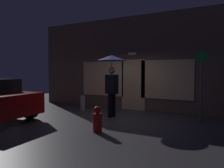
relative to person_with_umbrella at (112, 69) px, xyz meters
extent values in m
plane|color=#423F44|center=(0.03, -0.31, -1.75)|extent=(18.00, 18.00, 0.00)
cube|color=brown|center=(0.03, 2.04, 0.30)|extent=(10.11, 0.30, 4.09)
cube|color=#F9D199|center=(0.03, 1.87, -0.65)|extent=(1.10, 0.04, 2.20)
cube|color=#F9D199|center=(-1.54, 1.87, -0.40)|extent=(2.17, 0.04, 1.60)
cube|color=#F9D199|center=(1.49, 1.87, -0.40)|extent=(2.17, 0.04, 1.60)
cube|color=white|center=(0.03, 1.79, 0.70)|extent=(0.36, 0.16, 0.12)
cylinder|color=black|center=(0.03, 0.10, -1.32)|extent=(0.15, 0.15, 0.86)
cylinder|color=black|center=(-0.03, -0.10, -1.32)|extent=(0.15, 0.15, 0.86)
cube|color=black|center=(0.00, 0.00, -0.54)|extent=(0.51, 0.36, 0.70)
cube|color=silver|center=(-0.03, 0.12, -0.54)|extent=(0.14, 0.06, 0.56)
cube|color=#B28C19|center=(-0.03, 0.13, -0.56)|extent=(0.05, 0.04, 0.45)
sphere|color=#A1776A|center=(0.00, 0.00, -0.04)|extent=(0.24, 0.24, 0.24)
cylinder|color=slate|center=(0.00, 0.00, 0.01)|extent=(0.02, 0.02, 1.02)
cone|color=#14144C|center=(0.00, 0.00, 0.42)|extent=(1.08, 1.08, 0.19)
cylinder|color=black|center=(-2.39, -1.67, -1.43)|extent=(0.66, 0.27, 0.64)
cylinder|color=#595B60|center=(3.00, 0.59, -0.56)|extent=(0.07, 0.07, 2.38)
cube|color=#198C33|center=(3.00, 0.57, 0.38)|extent=(0.40, 0.02, 0.30)
cylinder|color=#B2A899|center=(-0.55, 1.00, -1.52)|extent=(0.25, 0.25, 0.45)
cylinder|color=#B2A899|center=(-1.85, 0.71, -1.44)|extent=(0.20, 0.20, 0.63)
cylinder|color=#B21914|center=(0.69, -2.03, -1.49)|extent=(0.25, 0.25, 0.51)
sphere|color=#B21914|center=(0.69, -2.03, -1.13)|extent=(0.20, 0.20, 0.20)
camera|label=1|loc=(4.06, -7.21, -0.10)|focal=36.35mm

